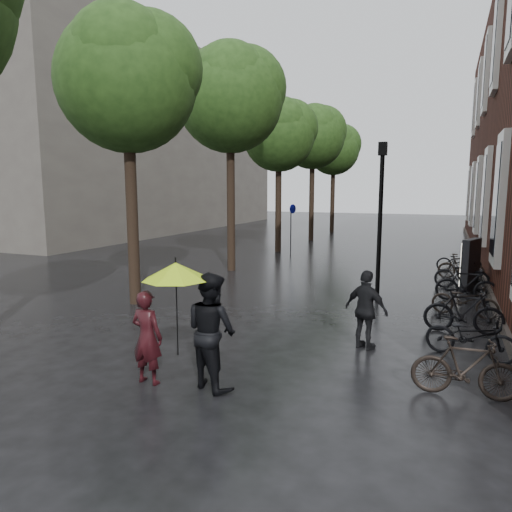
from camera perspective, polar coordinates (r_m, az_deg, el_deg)
The scene contains 11 objects.
ground at distance 6.36m, azimuth -24.54°, elevation -23.58°, with size 120.00×120.00×0.00m, color black.
bg_building at distance 41.13m, azimuth -17.32°, elevation 13.19°, with size 16.00×30.00×14.00m, color #47423D.
street_trees at distance 21.31m, azimuth 0.08°, elevation 16.61°, with size 4.33×34.03×8.91m.
person_burgundy at distance 8.04m, azimuth -13.46°, elevation -9.82°, with size 0.59×0.39×1.62m, color black.
person_black at distance 7.67m, azimuth -5.60°, elevation -9.24°, with size 0.95×0.74×1.95m, color black.
lime_umbrella at distance 7.49m, azimuth -9.99°, elevation -1.88°, with size 1.11×1.11×1.64m.
pedestrian_walking at distance 9.70m, azimuth 13.61°, elevation -6.57°, with size 0.97×0.40×1.65m, color black.
parked_bicycles at distance 13.93m, azimuth 24.50°, elevation -4.03°, with size 1.93×12.75×1.04m.
ad_lightbox at distance 16.29m, azimuth 25.20°, elevation -1.01°, with size 0.26×1.13×1.70m.
lamp_post at distance 13.95m, azimuth 15.31°, elevation 6.12°, with size 0.24×0.24×4.63m.
cycle_sign at distance 23.06m, azimuth 4.48°, elevation 4.34°, with size 0.13×0.46×2.53m.
Camera 1 is at (4.11, -3.56, 3.29)m, focal length 32.00 mm.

